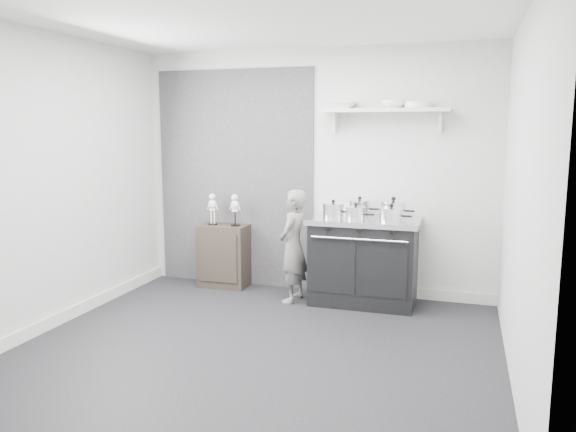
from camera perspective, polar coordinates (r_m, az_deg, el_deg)
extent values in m
plane|color=black|center=(4.91, -3.03, -13.05)|extent=(4.00, 4.00, 0.00)
cube|color=#BBBBB9|center=(6.29, 2.62, 4.48)|extent=(4.00, 0.02, 2.70)
cube|color=#BBBBB9|center=(2.98, -15.42, -0.80)|extent=(4.00, 0.02, 2.70)
cube|color=#BBBBB9|center=(5.60, -22.72, 3.25)|extent=(0.02, 3.60, 2.70)
cube|color=#BBBBB9|center=(4.31, 22.60, 1.75)|extent=(0.02, 3.60, 2.70)
cube|color=silver|center=(4.64, -3.32, 19.64)|extent=(4.00, 3.60, 0.02)
cube|color=black|center=(6.59, -5.44, 3.78)|extent=(1.90, 0.02, 2.50)
cube|color=silver|center=(6.33, 11.35, -7.56)|extent=(2.00, 0.03, 0.12)
cube|color=silver|center=(5.85, -21.80, -9.43)|extent=(0.03, 3.60, 0.12)
cube|color=silver|center=(5.99, 9.88, 10.55)|extent=(1.30, 0.26, 0.04)
cube|color=silver|center=(6.15, 4.79, 9.48)|extent=(0.03, 0.12, 0.20)
cube|color=silver|center=(6.01, 15.21, 9.22)|extent=(0.03, 0.12, 0.20)
cube|color=black|center=(5.99, 7.72, -4.75)|extent=(1.07, 0.64, 0.86)
cube|color=silver|center=(5.90, 7.81, -0.44)|extent=(1.14, 0.69, 0.05)
cube|color=black|center=(5.73, 4.63, -5.11)|extent=(0.45, 0.02, 0.56)
cube|color=black|center=(5.64, 9.75, -5.44)|extent=(0.45, 0.02, 0.56)
cylinder|color=silver|center=(5.58, 7.17, -2.37)|extent=(0.97, 0.02, 0.02)
cylinder|color=black|center=(5.65, 4.00, -1.30)|extent=(0.04, 0.03, 0.04)
cylinder|color=black|center=(5.58, 7.22, -1.47)|extent=(0.04, 0.03, 0.04)
cylinder|color=black|center=(5.53, 10.50, -1.64)|extent=(0.04, 0.03, 0.04)
cube|color=black|center=(6.60, -6.54, -4.03)|extent=(0.56, 0.33, 0.73)
imported|color=slate|center=(5.94, 0.52, -3.07)|extent=(0.33, 0.47, 1.20)
cylinder|color=white|center=(5.84, 4.61, 0.48)|extent=(0.21, 0.21, 0.14)
cylinder|color=white|center=(5.83, 4.62, 1.24)|extent=(0.22, 0.22, 0.02)
sphere|color=black|center=(5.83, 4.63, 1.50)|extent=(0.04, 0.04, 0.04)
cylinder|color=black|center=(5.81, 6.03, 0.41)|extent=(0.10, 0.02, 0.02)
cylinder|color=white|center=(6.04, 7.29, 0.76)|extent=(0.23, 0.23, 0.15)
cylinder|color=white|center=(6.02, 7.30, 1.55)|extent=(0.23, 0.23, 0.02)
sphere|color=black|center=(6.02, 7.31, 1.81)|extent=(0.04, 0.04, 0.04)
cylinder|color=black|center=(6.01, 8.73, 0.70)|extent=(0.10, 0.02, 0.02)
cylinder|color=white|center=(5.92, 10.63, 0.57)|extent=(0.26, 0.26, 0.16)
cylinder|color=white|center=(5.91, 10.65, 1.43)|extent=(0.27, 0.27, 0.02)
sphere|color=black|center=(5.90, 10.66, 1.73)|extent=(0.05, 0.05, 0.05)
cylinder|color=black|center=(5.90, 12.26, 0.50)|extent=(0.10, 0.02, 0.02)
cylinder|color=white|center=(5.68, 10.41, 0.05)|extent=(0.23, 0.23, 0.13)
cylinder|color=white|center=(5.67, 10.43, 0.76)|extent=(0.24, 0.24, 0.02)
sphere|color=black|center=(5.66, 10.44, 1.04)|extent=(0.04, 0.04, 0.04)
cylinder|color=black|center=(5.66, 11.97, -0.03)|extent=(0.10, 0.02, 0.02)
cylinder|color=white|center=(5.75, 6.89, 0.20)|extent=(0.20, 0.20, 0.12)
cylinder|color=white|center=(5.74, 6.90, 0.87)|extent=(0.20, 0.20, 0.02)
sphere|color=black|center=(5.73, 6.91, 1.12)|extent=(0.04, 0.04, 0.04)
cylinder|color=black|center=(5.72, 8.25, 0.14)|extent=(0.10, 0.02, 0.02)
imported|color=white|center=(6.07, 5.60, 11.14)|extent=(0.29, 0.29, 0.07)
imported|color=white|center=(5.98, 10.64, 11.10)|extent=(0.25, 0.25, 0.08)
cylinder|color=white|center=(5.96, 13.09, 10.94)|extent=(0.28, 0.28, 0.06)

